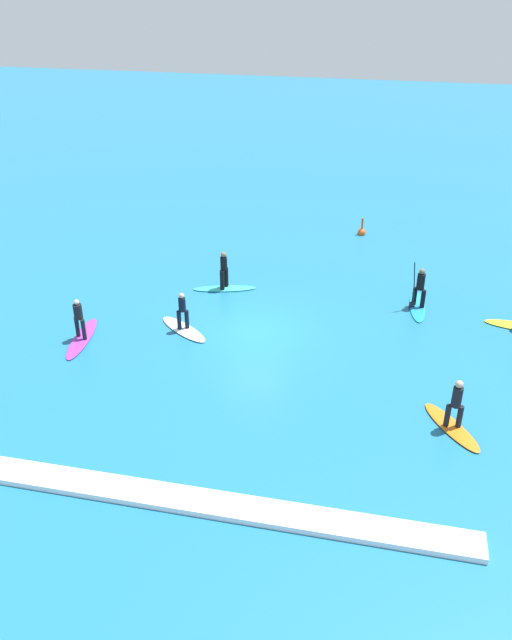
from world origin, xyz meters
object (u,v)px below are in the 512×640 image
at_px(surfer_on_white_board, 183,323).
at_px(marker_buoy, 362,232).
at_px(surfer_on_blue_board, 419,297).
at_px(surfer_on_teal_board, 224,280).
at_px(surfer_on_purple_board, 81,330).
at_px(surfer_on_orange_board, 453,417).

height_order(surfer_on_white_board, marker_buoy, surfer_on_white_board).
bearing_deg(surfer_on_blue_board, surfer_on_teal_board, -92.44).
distance_m(surfer_on_blue_board, surfer_on_purple_board, 13.76).
height_order(surfer_on_blue_board, surfer_on_orange_board, surfer_on_blue_board).
relative_size(surfer_on_blue_board, surfer_on_white_board, 1.11).
bearing_deg(surfer_on_purple_board, surfer_on_teal_board, 134.12).
bearing_deg(surfer_on_blue_board, surfer_on_purple_board, -69.85).
distance_m(surfer_on_white_board, surfer_on_teal_board, 3.90).
bearing_deg(surfer_on_blue_board, surfer_on_white_board, -69.49).
bearing_deg(surfer_on_teal_board, marker_buoy, 39.79).
height_order(surfer_on_blue_board, surfer_on_purple_board, surfer_on_blue_board).
bearing_deg(surfer_on_white_board, marker_buoy, 98.43).
xyz_separation_m(surfer_on_orange_board, surfer_on_teal_board, (-9.43, 7.91, 0.02)).
distance_m(surfer_on_purple_board, marker_buoy, 16.37).
bearing_deg(surfer_on_orange_board, marker_buoy, 159.78).
xyz_separation_m(surfer_on_blue_board, surfer_on_orange_board, (1.06, -7.99, -0.04)).
relative_size(surfer_on_blue_board, surfer_on_purple_board, 0.88).
distance_m(surfer_on_blue_board, surfer_on_white_board, 9.85).
bearing_deg(surfer_on_orange_board, surfer_on_white_board, -146.31).
distance_m(surfer_on_orange_board, surfer_on_white_board, 10.88).
distance_m(surfer_on_blue_board, marker_buoy, 8.27).
bearing_deg(surfer_on_purple_board, surfer_on_blue_board, 106.11).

